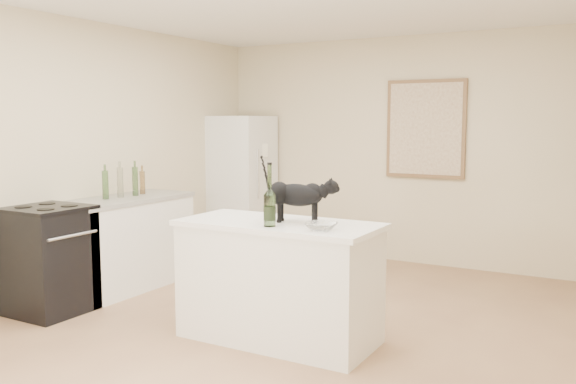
{
  "coord_description": "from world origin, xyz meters",
  "views": [
    {
      "loc": [
        2.37,
        -4.06,
        1.65
      ],
      "look_at": [
        0.15,
        -0.15,
        1.12
      ],
      "focal_mm": 38.23,
      "sensor_mm": 36.0,
      "label": 1
    }
  ],
  "objects_px": {
    "fridge": "(241,184)",
    "glass_bowl": "(321,227)",
    "black_cat": "(296,198)",
    "wine_bottle": "(270,198)",
    "stove": "(49,261)"
  },
  "relations": [
    {
      "from": "fridge",
      "to": "black_cat",
      "type": "height_order",
      "value": "fridge"
    },
    {
      "from": "stove",
      "to": "glass_bowl",
      "type": "relative_size",
      "value": 4.07
    },
    {
      "from": "fridge",
      "to": "glass_bowl",
      "type": "relative_size",
      "value": 7.69
    },
    {
      "from": "fridge",
      "to": "glass_bowl",
      "type": "xyz_separation_m",
      "value": [
        2.49,
        -2.72,
        0.08
      ]
    },
    {
      "from": "stove",
      "to": "fridge",
      "type": "height_order",
      "value": "fridge"
    },
    {
      "from": "fridge",
      "to": "black_cat",
      "type": "bearing_deg",
      "value": -49.07
    },
    {
      "from": "fridge",
      "to": "wine_bottle",
      "type": "distance_m",
      "value": 3.47
    },
    {
      "from": "fridge",
      "to": "black_cat",
      "type": "distance_m",
      "value": 3.33
    },
    {
      "from": "black_cat",
      "to": "glass_bowl",
      "type": "height_order",
      "value": "black_cat"
    },
    {
      "from": "stove",
      "to": "wine_bottle",
      "type": "height_order",
      "value": "wine_bottle"
    },
    {
      "from": "fridge",
      "to": "glass_bowl",
      "type": "distance_m",
      "value": 3.69
    },
    {
      "from": "fridge",
      "to": "wine_bottle",
      "type": "relative_size",
      "value": 4.26
    },
    {
      "from": "wine_bottle",
      "to": "glass_bowl",
      "type": "height_order",
      "value": "wine_bottle"
    },
    {
      "from": "stove",
      "to": "glass_bowl",
      "type": "distance_m",
      "value": 2.54
    },
    {
      "from": "black_cat",
      "to": "wine_bottle",
      "type": "height_order",
      "value": "wine_bottle"
    }
  ]
}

